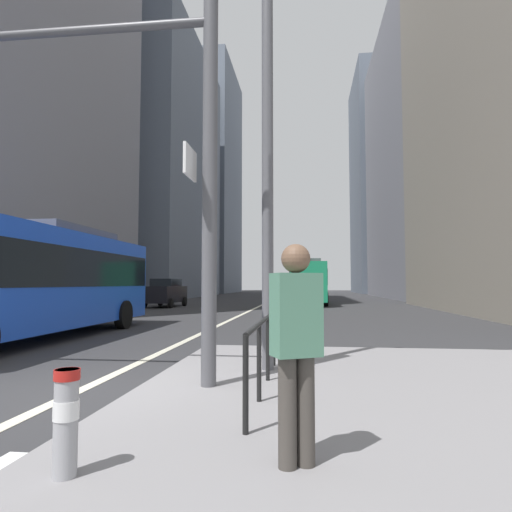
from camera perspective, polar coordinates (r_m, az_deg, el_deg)
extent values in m
plane|color=#303033|center=(26.66, -0.65, -7.05)|extent=(160.00, 160.00, 0.00)
cube|color=gray|center=(5.99, 28.37, -18.04)|extent=(9.00, 10.00, 0.15)
cube|color=beige|center=(36.59, 1.37, -6.10)|extent=(0.20, 80.00, 0.01)
cube|color=slate|center=(56.80, -13.73, 10.72)|extent=(13.10, 23.56, 31.09)
cube|color=slate|center=(80.82, -7.47, 9.59)|extent=(13.03, 18.42, 39.98)
cube|color=gray|center=(56.05, 20.93, 11.28)|extent=(10.02, 25.05, 31.52)
cube|color=slate|center=(81.12, 16.40, 8.98)|extent=(10.58, 18.14, 38.11)
cube|color=blue|center=(13.94, -27.03, -2.73)|extent=(2.55, 11.06, 2.75)
cube|color=black|center=(13.95, -26.99, -1.32)|extent=(2.59, 10.84, 1.10)
cube|color=#4C4C51|center=(15.43, -23.48, 2.81)|extent=(1.77, 3.98, 0.30)
cylinder|color=black|center=(16.53, -16.80, -7.29)|extent=(0.30, 1.00, 1.00)
cylinder|color=black|center=(17.61, -24.05, -6.89)|extent=(0.30, 1.00, 1.00)
cylinder|color=black|center=(17.28, -28.61, -7.44)|extent=(0.23, 0.64, 0.64)
cube|color=#198456|center=(34.95, 6.89, -3.37)|extent=(2.60, 11.27, 2.75)
cube|color=black|center=(34.95, 6.88, -2.81)|extent=(2.64, 11.04, 1.10)
cube|color=#4C4C51|center=(33.30, 6.85, -0.74)|extent=(1.79, 4.06, 0.30)
cylinder|color=black|center=(38.59, 5.14, -5.22)|extent=(0.31, 1.00, 1.00)
cylinder|color=black|center=(38.57, 8.72, -5.19)|extent=(0.31, 1.00, 1.00)
cylinder|color=black|center=(31.40, 4.66, -5.60)|extent=(0.31, 1.00, 1.00)
cylinder|color=black|center=(31.38, 9.06, -5.57)|extent=(0.31, 1.00, 1.00)
cube|color=black|center=(31.17, -11.67, -4.87)|extent=(1.87, 4.45, 1.10)
cube|color=black|center=(31.30, -11.56, -3.39)|extent=(1.55, 2.41, 0.52)
cylinder|color=black|center=(29.47, -10.99, -6.03)|extent=(0.23, 0.64, 0.64)
cylinder|color=black|center=(30.11, -14.28, -5.93)|extent=(0.23, 0.64, 0.64)
cylinder|color=black|center=(32.32, -9.26, -5.83)|extent=(0.23, 0.64, 0.64)
cylinder|color=black|center=(32.90, -12.30, -5.75)|extent=(0.23, 0.64, 0.64)
cube|color=gold|center=(64.88, 5.55, -4.22)|extent=(1.78, 4.39, 1.10)
cube|color=black|center=(64.72, 5.54, -3.51)|extent=(1.50, 2.37, 0.52)
cylinder|color=black|center=(66.40, 4.79, -4.69)|extent=(0.22, 0.64, 0.64)
cylinder|color=black|center=(66.36, 6.36, -4.68)|extent=(0.22, 0.64, 0.64)
cylinder|color=black|center=(63.42, 4.70, -4.74)|extent=(0.22, 0.64, 0.64)
cylinder|color=black|center=(63.38, 6.35, -4.73)|extent=(0.22, 0.64, 0.64)
cube|color=maroon|center=(53.17, 6.80, -4.36)|extent=(1.90, 4.15, 1.10)
cube|color=black|center=(53.02, 6.80, -3.48)|extent=(1.56, 2.26, 0.52)
cylinder|color=black|center=(54.55, 5.80, -4.92)|extent=(0.24, 0.65, 0.64)
cylinder|color=black|center=(54.61, 7.72, -4.91)|extent=(0.24, 0.65, 0.64)
cylinder|color=black|center=(51.77, 5.85, -4.99)|extent=(0.24, 0.65, 0.64)
cylinder|color=black|center=(51.83, 7.87, -4.98)|extent=(0.24, 0.65, 0.64)
cylinder|color=#515156|center=(6.60, -6.01, 9.92)|extent=(0.22, 0.22, 6.00)
cylinder|color=#515156|center=(8.66, -28.25, 23.91)|extent=(6.17, 0.14, 0.14)
cube|color=white|center=(6.54, -8.54, 11.88)|extent=(0.04, 0.60, 0.44)
cylinder|color=#56565B|center=(8.00, 1.50, 14.92)|extent=(0.20, 0.20, 8.00)
cylinder|color=#99999E|center=(3.87, -23.43, -19.21)|extent=(0.18, 0.18, 0.80)
cylinder|color=white|center=(3.84, -23.39, -17.82)|extent=(0.19, 0.19, 0.14)
cylinder|color=#B21E19|center=(3.78, -23.29, -13.93)|extent=(0.20, 0.20, 0.08)
cylinder|color=black|center=(4.48, -1.36, -16.32)|extent=(0.06, 0.06, 0.95)
cylinder|color=black|center=(5.64, 0.40, -13.66)|extent=(0.06, 0.06, 0.95)
cylinder|color=black|center=(6.82, 1.53, -11.91)|extent=(0.06, 0.06, 0.95)
cylinder|color=black|center=(8.00, 2.32, -10.67)|extent=(0.06, 0.06, 0.95)
cylinder|color=black|center=(6.17, 1.01, -8.34)|extent=(0.06, 3.59, 0.06)
cylinder|color=#423D38|center=(3.73, 4.08, -19.51)|extent=(0.15, 0.15, 0.87)
cylinder|color=#423D38|center=(3.80, 6.45, -19.23)|extent=(0.15, 0.15, 0.87)
cube|color=#4C7F66|center=(3.63, 5.21, -7.54)|extent=(0.45, 0.38, 0.67)
sphere|color=brown|center=(3.63, 5.16, -0.33)|extent=(0.24, 0.24, 0.24)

